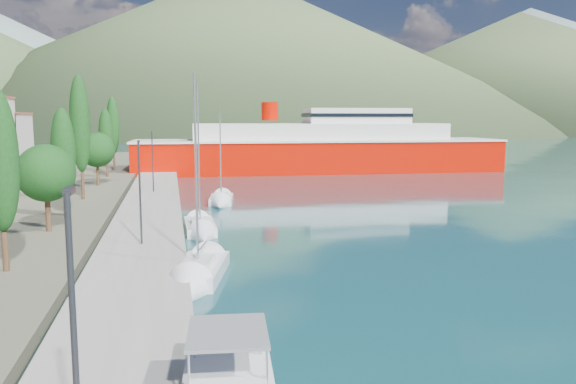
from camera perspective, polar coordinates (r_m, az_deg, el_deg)
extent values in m
plane|color=#123E46|center=(140.78, -8.88, 4.07)|extent=(1400.00, 1400.00, 0.00)
cube|color=gray|center=(47.03, -13.87, -2.18)|extent=(5.00, 88.00, 0.80)
cone|color=slate|center=(710.51, -4.82, 14.04)|extent=(760.00, 760.00, 180.00)
cone|color=slate|center=(755.76, 23.16, 11.56)|extent=(640.00, 640.00, 140.00)
cone|color=#455A35|center=(425.88, -5.53, 14.08)|extent=(480.00, 480.00, 115.00)
cone|color=#455A35|center=(482.74, 22.30, 11.29)|extent=(420.00, 420.00, 90.00)
cylinder|color=#47301E|center=(30.73, -26.80, -5.41)|extent=(0.30, 0.30, 1.96)
cylinder|color=#47301E|center=(40.25, -23.18, -2.03)|extent=(0.36, 0.36, 2.36)
sphere|color=#133D13|center=(39.92, -23.38, 1.78)|extent=(3.78, 3.78, 3.78)
cylinder|color=#47301E|center=(46.52, -21.63, -1.09)|extent=(0.30, 0.30, 1.81)
ellipsoid|color=#133D13|center=(46.13, -21.88, 3.97)|extent=(1.80, 1.80, 6.42)
cylinder|color=#47301E|center=(55.05, -20.12, 0.59)|extent=(0.30, 0.30, 2.50)
ellipsoid|color=#133D13|center=(54.71, -20.39, 6.50)|extent=(1.80, 1.80, 8.85)
cylinder|color=#47301E|center=(66.09, -18.74, 1.69)|extent=(0.36, 0.36, 2.42)
sphere|color=#133D13|center=(65.89, -18.84, 4.08)|extent=(3.88, 3.88, 3.88)
cylinder|color=#47301E|center=(75.49, -17.88, 2.20)|extent=(0.30, 0.30, 1.91)
ellipsoid|color=#133D13|center=(75.24, -18.02, 5.48)|extent=(1.80, 1.80, 6.76)
cylinder|color=#47301E|center=(84.81, -17.23, 2.90)|extent=(0.30, 0.30, 2.31)
ellipsoid|color=#133D13|center=(84.58, -17.37, 6.45)|extent=(1.80, 1.80, 8.20)
cylinder|color=#2D2D33|center=(11.37, -20.83, -15.22)|extent=(0.12, 0.12, 6.00)
cube|color=#2D2D33|center=(10.86, -21.36, 0.11)|extent=(0.15, 0.50, 0.12)
cylinder|color=#2D2D33|center=(33.67, -14.80, -0.12)|extent=(0.12, 0.12, 6.00)
cube|color=#2D2D33|center=(33.67, -14.95, 5.00)|extent=(0.15, 0.50, 0.12)
cylinder|color=#2D2D33|center=(57.89, -13.59, 2.99)|extent=(0.12, 0.12, 6.00)
cube|color=#2D2D33|center=(57.99, -13.67, 5.96)|extent=(0.15, 0.50, 0.12)
cube|color=slate|center=(15.67, -6.15, -13.95)|extent=(2.38, 2.74, 0.09)
cube|color=silver|center=(29.50, -8.96, -8.05)|extent=(3.60, 6.07, 0.91)
cube|color=silver|center=(28.99, -9.13, -7.09)|extent=(1.89, 2.54, 0.35)
cylinder|color=silver|center=(28.19, -9.32, 2.09)|extent=(0.12, 0.12, 9.60)
cone|color=silver|center=(26.09, -10.47, -10.16)|extent=(2.88, 3.12, 2.32)
cube|color=silver|center=(41.36, -8.94, -3.61)|extent=(2.12, 5.72, 0.80)
cube|color=silver|center=(40.89, -8.92, -2.97)|extent=(1.26, 2.29, 0.31)
cylinder|color=silver|center=(40.31, -9.06, 3.73)|extent=(0.12, 0.12, 9.83)
cone|color=silver|center=(37.80, -8.59, -4.65)|extent=(2.09, 2.68, 2.06)
cube|color=silver|center=(54.79, -6.78, -0.85)|extent=(2.79, 5.08, 0.83)
cube|color=silver|center=(54.39, -6.81, -0.33)|extent=(1.53, 2.09, 0.32)
cylinder|color=silver|center=(54.00, -6.87, 3.89)|extent=(0.12, 0.12, 8.28)
cone|color=silver|center=(51.74, -6.97, -1.35)|extent=(2.42, 2.53, 2.12)
cube|color=#C10D00|center=(86.81, 3.18, 3.49)|extent=(55.98, 13.50, 5.37)
cube|color=silver|center=(86.67, 3.19, 5.26)|extent=(56.38, 13.86, 0.29)
cube|color=silver|center=(86.63, 3.20, 6.02)|extent=(38.69, 10.93, 2.88)
cube|color=silver|center=(88.07, 6.89, 7.68)|extent=(15.82, 7.69, 2.30)
cylinder|color=#C10D00|center=(85.23, -1.87, 8.19)|extent=(2.49, 2.49, 2.68)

